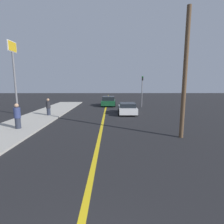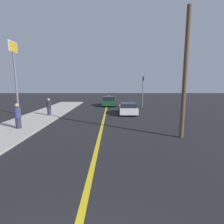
# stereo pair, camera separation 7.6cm
# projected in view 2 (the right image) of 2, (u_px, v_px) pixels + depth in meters

# --- Properties ---
(road_center_line) EXTENTS (0.20, 60.00, 0.01)m
(road_center_line) POSITION_uv_depth(u_px,v_px,m) (105.00, 112.00, 19.36)
(road_center_line) COLOR gold
(road_center_line) RESTS_ON ground_plane
(sidewalk_left) EXTENTS (3.72, 28.30, 0.12)m
(sidewalk_left) POSITION_uv_depth(u_px,v_px,m) (36.00, 119.00, 15.55)
(sidewalk_left) COLOR #ADA89E
(sidewalk_left) RESTS_ON ground_plane
(car_near_right_lane) EXTENTS (1.97, 3.85, 1.16)m
(car_near_right_lane) POSITION_uv_depth(u_px,v_px,m) (128.00, 108.00, 18.34)
(car_near_right_lane) COLOR silver
(car_near_right_lane) RESTS_ON ground_plane
(car_ahead_center) EXTENTS (2.08, 4.12, 1.36)m
(car_ahead_center) POSITION_uv_depth(u_px,v_px,m) (109.00, 101.00, 25.21)
(car_ahead_center) COLOR #144728
(car_ahead_center) RESTS_ON ground_plane
(pedestrian_far_standing) EXTENTS (0.43, 0.43, 1.71)m
(pedestrian_far_standing) POSITION_uv_depth(u_px,v_px,m) (18.00, 116.00, 11.81)
(pedestrian_far_standing) COLOR #282D3D
(pedestrian_far_standing) RESTS_ON sidewalk_left
(pedestrian_by_sign) EXTENTS (0.41, 0.41, 1.62)m
(pedestrian_by_sign) POSITION_uv_depth(u_px,v_px,m) (49.00, 107.00, 16.89)
(pedestrian_by_sign) COLOR #282D3D
(pedestrian_by_sign) RESTS_ON sidewalk_left
(traffic_light) EXTENTS (0.18, 0.40, 4.13)m
(traffic_light) POSITION_uv_depth(u_px,v_px,m) (143.00, 88.00, 23.26)
(traffic_light) COLOR slate
(traffic_light) RESTS_ON ground_plane
(roadside_sign) EXTENTS (0.20, 1.53, 7.28)m
(roadside_sign) POSITION_uv_depth(u_px,v_px,m) (14.00, 64.00, 17.53)
(roadside_sign) COLOR slate
(roadside_sign) RESTS_ON ground_plane
(utility_pole) EXTENTS (0.24, 0.24, 7.22)m
(utility_pole) POSITION_uv_depth(u_px,v_px,m) (185.00, 75.00, 9.69)
(utility_pole) COLOR brown
(utility_pole) RESTS_ON ground_plane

